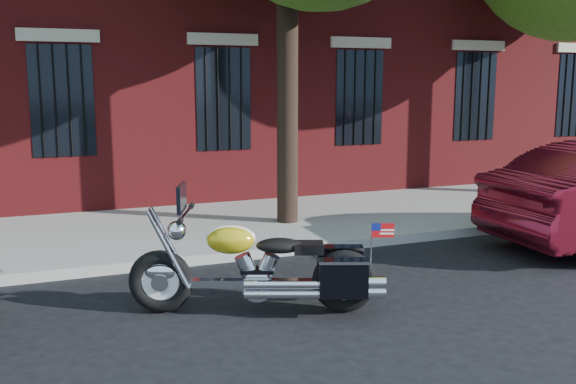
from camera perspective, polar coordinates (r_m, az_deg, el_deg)
name	(u,v)px	position (r m, az deg, el deg)	size (l,w,h in m)	color
ground	(333,280)	(8.43, 4.06, -7.84)	(120.00, 120.00, 0.00)	black
curb	(294,249)	(9.62, 0.50, -5.11)	(40.00, 0.16, 0.15)	gray
sidewalk	(254,224)	(11.33, -3.07, -2.82)	(40.00, 3.60, 0.15)	gray
motorcycle	(266,270)	(7.14, -2.01, -6.98)	(2.62, 1.51, 1.45)	black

